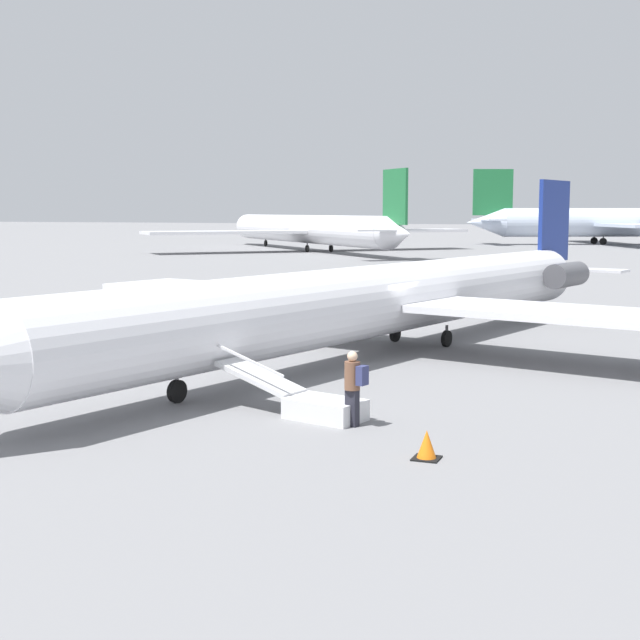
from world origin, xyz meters
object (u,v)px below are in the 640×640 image
passenger (354,383)px  airplane_far_left (308,229)px  airplane_far_right (617,222)px  airplane_main (393,298)px  boarding_stairs (311,402)px

passenger → airplane_far_left: bearing=-52.5°
airplane_far_left → airplane_far_right: airplane_far_right is taller
airplane_far_right → airplane_main: bearing=-114.9°
airplane_far_left → passenger: bearing=158.3°
airplane_main → boarding_stairs: size_ratio=8.40×
airplane_far_right → boarding_stairs: (118.96, -0.56, -2.90)m
airplane_main → airplane_far_right: 108.53m
airplane_far_right → passenger: (119.46, 0.68, -2.26)m
passenger → airplane_far_right: bearing=-74.9°
airplane_far_right → passenger: airplane_far_right is taller
boarding_stairs → passenger: 1.48m
boarding_stairs → airplane_far_left: bearing=-53.1°
airplane_far_right → boarding_stairs: airplane_far_right is taller
airplane_main → boarding_stairs: airplane_main is taller
airplane_far_left → airplane_far_right: (-36.07, 34.36, 0.58)m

